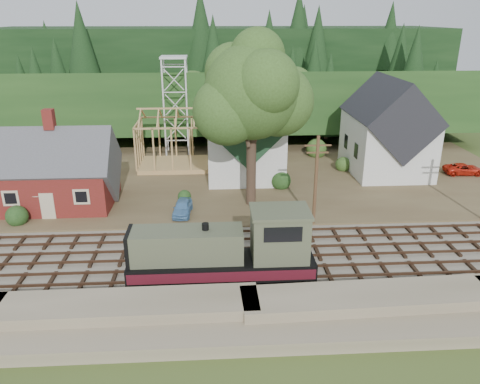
{
  "coord_description": "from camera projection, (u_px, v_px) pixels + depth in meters",
  "views": [
    {
      "loc": [
        -1.5,
        -31.04,
        17.09
      ],
      "look_at": [
        0.72,
        6.0,
        3.0
      ],
      "focal_mm": 35.0,
      "sensor_mm": 36.0,
      "label": 1
    }
  ],
  "objects": [
    {
      "name": "ground",
      "position": [
        235.0,
        258.0,
        35.12
      ],
      "size": [
        140.0,
        140.0,
        0.0
      ],
      "primitive_type": "plane",
      "color": "#384C1E",
      "rests_on": "ground"
    },
    {
      "name": "ridge",
      "position": [
        220.0,
        110.0,
        89.24
      ],
      "size": [
        80.0,
        20.0,
        12.0
      ],
      "primitive_type": "cube",
      "color": "black",
      "rests_on": "ground"
    },
    {
      "name": "lattice_tower",
      "position": [
        175.0,
        76.0,
        57.35
      ],
      "size": [
        3.2,
        3.2,
        12.12
      ],
      "color": "silver",
      "rests_on": "village_flat"
    },
    {
      "name": "hillside",
      "position": [
        222.0,
        130.0,
        74.31
      ],
      "size": [
        70.0,
        28.96,
        12.74
      ],
      "primitive_type": "cube",
      "rotation": [
        -0.17,
        0.0,
        0.0
      ],
      "color": "#1E3F19",
      "rests_on": "ground"
    },
    {
      "name": "village_flat",
      "position": [
        227.0,
        178.0,
        51.86
      ],
      "size": [
        64.0,
        26.0,
        0.3
      ],
      "primitive_type": "cube",
      "color": "brown",
      "rests_on": "ground"
    },
    {
      "name": "timber_frame",
      "position": [
        174.0,
        142.0,
        54.15
      ],
      "size": [
        8.2,
        6.2,
        6.99
      ],
      "color": "tan",
      "rests_on": "village_flat"
    },
    {
      "name": "telegraph_pole_near",
      "position": [
        316.0,
        180.0,
        38.85
      ],
      "size": [
        2.2,
        0.28,
        8.0
      ],
      "color": "#4C331E",
      "rests_on": "ground"
    },
    {
      "name": "car_blue",
      "position": [
        183.0,
        208.0,
        41.82
      ],
      "size": [
        1.83,
        3.9,
        1.29
      ],
      "primitive_type": "imported",
      "rotation": [
        0.0,
        0.0,
        -0.08
      ],
      "color": "#5E96C9",
      "rests_on": "village_flat"
    },
    {
      "name": "locomotive",
      "position": [
        228.0,
        251.0,
        31.51
      ],
      "size": [
        12.37,
        3.09,
        4.94
      ],
      "color": "black",
      "rests_on": "railroad_bed"
    },
    {
      "name": "church",
      "position": [
        244.0,
        130.0,
        51.75
      ],
      "size": [
        8.4,
        15.17,
        13.0
      ],
      "color": "silver",
      "rests_on": "village_flat"
    },
    {
      "name": "embankment",
      "position": [
        242.0,
        329.0,
        27.19
      ],
      "size": [
        64.0,
        5.0,
        1.6
      ],
      "primitive_type": "cube",
      "color": "#7F7259",
      "rests_on": "ground"
    },
    {
      "name": "depot",
      "position": [
        57.0,
        175.0,
        43.35
      ],
      "size": [
        10.8,
        7.41,
        9.0
      ],
      "color": "maroon",
      "rests_on": "village_flat"
    },
    {
      "name": "big_tree",
      "position": [
        254.0,
        98.0,
        41.02
      ],
      "size": [
        10.9,
        8.4,
        14.7
      ],
      "color": "#38281E",
      "rests_on": "village_flat"
    },
    {
      "name": "car_red",
      "position": [
        464.0,
        169.0,
        52.39
      ],
      "size": [
        4.45,
        2.23,
        1.21
      ],
      "primitive_type": "imported",
      "rotation": [
        0.0,
        0.0,
        1.52
      ],
      "color": "red",
      "rests_on": "village_flat"
    },
    {
      "name": "railroad_bed",
      "position": [
        235.0,
        257.0,
        35.09
      ],
      "size": [
        64.0,
        11.0,
        0.16
      ],
      "primitive_type": "cube",
      "color": "#726B5B",
      "rests_on": "ground"
    },
    {
      "name": "patio_set",
      "position": [
        40.0,
        191.0,
        41.3
      ],
      "size": [
        2.36,
        2.36,
        2.63
      ],
      "color": "silver",
      "rests_on": "village_flat"
    },
    {
      "name": "farmhouse",
      "position": [
        387.0,
        132.0,
        52.13
      ],
      "size": [
        8.4,
        10.8,
        10.6
      ],
      "color": "silver",
      "rests_on": "village_flat"
    }
  ]
}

